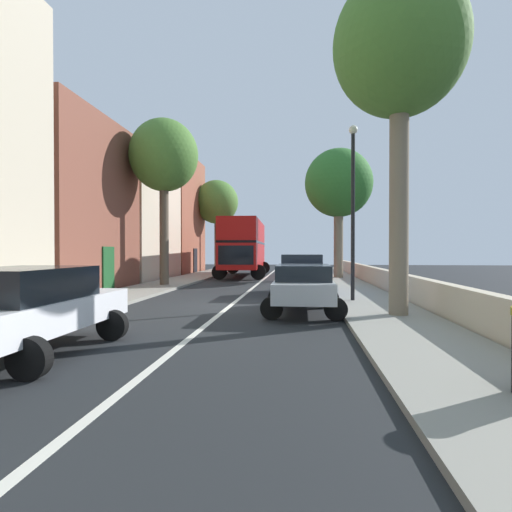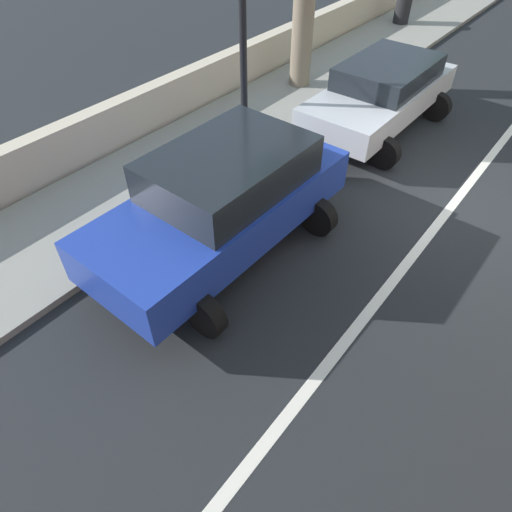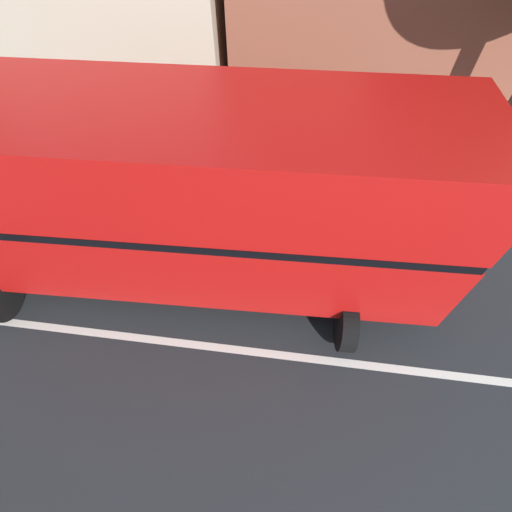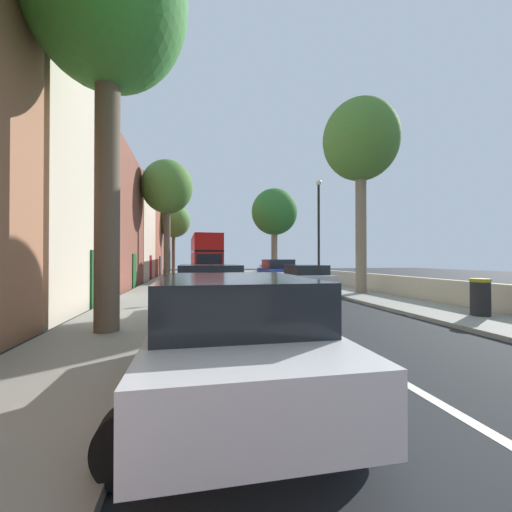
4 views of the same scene
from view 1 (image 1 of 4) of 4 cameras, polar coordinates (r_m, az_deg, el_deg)
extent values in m
plane|color=black|center=(14.57, -3.43, -6.79)|extent=(84.00, 84.00, 0.00)
cube|color=silver|center=(14.57, -3.43, -6.78)|extent=(0.16, 54.00, 0.01)
cube|color=gray|center=(16.11, -20.99, -5.90)|extent=(2.60, 60.00, 0.12)
cube|color=gray|center=(14.58, 16.05, -6.58)|extent=(2.60, 60.00, 0.12)
cube|color=brown|center=(21.36, -24.79, 6.52)|extent=(4.00, 7.68, 8.17)
cube|color=#194C23|center=(20.30, -19.82, -1.73)|extent=(0.08, 1.10, 2.10)
cube|color=beige|center=(28.50, -16.48, 5.33)|extent=(4.00, 7.68, 8.41)
cube|color=maroon|center=(27.71, -12.58, -1.05)|extent=(0.08, 1.10, 2.10)
cube|color=brown|center=(36.06, -11.58, 5.53)|extent=(4.00, 7.68, 9.85)
cube|color=black|center=(35.38, -8.43, -0.65)|extent=(0.08, 1.10, 2.10)
cube|color=beige|center=(14.88, 21.97, -4.75)|extent=(0.36, 54.00, 1.00)
cube|color=#B5100E|center=(30.38, -1.66, 0.07)|extent=(2.85, 10.29, 1.70)
cube|color=black|center=(30.38, -1.66, 1.82)|extent=(2.87, 10.19, 0.16)
cube|color=#B5100E|center=(30.41, -1.66, 3.39)|extent=(2.85, 10.29, 1.50)
cube|color=black|center=(25.32, -2.82, 0.12)|extent=(2.20, 0.14, 1.19)
cylinder|color=black|center=(26.85, 0.31, -2.26)|extent=(1.01, 0.33, 1.00)
cylinder|color=black|center=(27.14, -5.09, -2.23)|extent=(1.01, 0.33, 1.00)
cylinder|color=black|center=(33.77, 1.09, -1.64)|extent=(1.01, 0.33, 1.00)
cylinder|color=black|center=(34.00, -3.22, -1.63)|extent=(1.01, 0.33, 1.00)
cube|color=silver|center=(8.61, -28.81, -7.06)|extent=(1.80, 4.37, 0.55)
cube|color=black|center=(8.38, -29.69, -3.40)|extent=(1.66, 2.40, 0.58)
cylinder|color=black|center=(10.29, -28.70, -8.24)|extent=(0.64, 0.22, 0.64)
cylinder|color=black|center=(9.38, -19.30, -9.07)|extent=(0.64, 0.22, 0.64)
cylinder|color=black|center=(7.08, -28.93, -12.35)|extent=(0.64, 0.22, 0.64)
cube|color=#1E389E|center=(17.89, 6.43, -2.75)|extent=(1.86, 4.41, 0.68)
cube|color=black|center=(17.64, 6.43, -0.73)|extent=(1.69, 2.43, 0.59)
cylinder|color=black|center=(19.31, 3.74, -3.98)|extent=(0.64, 0.23, 0.64)
cylinder|color=black|center=(19.29, 9.20, -3.99)|extent=(0.64, 0.23, 0.64)
cylinder|color=black|center=(16.61, 3.20, -4.75)|extent=(0.64, 0.23, 0.64)
cylinder|color=black|center=(16.59, 9.56, -4.77)|extent=(0.64, 0.23, 0.64)
cube|color=#B7BABF|center=(12.70, 6.58, -4.48)|extent=(1.72, 4.26, 0.55)
cube|color=black|center=(12.45, 6.59, -2.26)|extent=(1.58, 2.35, 0.45)
cylinder|color=black|center=(14.08, 2.98, -5.75)|extent=(0.64, 0.22, 0.64)
cylinder|color=black|center=(14.08, 10.13, -5.75)|extent=(0.64, 0.22, 0.64)
cylinder|color=black|center=(11.47, 2.20, -7.24)|extent=(0.64, 0.22, 0.64)
cylinder|color=black|center=(11.47, 11.00, -7.24)|extent=(0.64, 0.22, 0.64)
cylinder|color=brown|center=(37.77, -5.49, 2.02)|extent=(0.39, 0.39, 5.26)
ellipsoid|color=#47752D|center=(38.02, -5.50, 7.48)|extent=(3.95, 3.95, 3.97)
cylinder|color=#7A6B56|center=(12.24, 19.23, 7.80)|extent=(0.53, 0.53, 6.61)
ellipsoid|color=#47752D|center=(13.43, 19.31, 25.97)|extent=(3.67, 3.67, 3.98)
cylinder|color=brown|center=(22.25, -12.63, 3.75)|extent=(0.48, 0.48, 5.93)
ellipsoid|color=#47752D|center=(22.78, -12.66, 13.50)|extent=(3.59, 3.59, 3.81)
cylinder|color=#7A6B56|center=(28.10, 11.37, 2.39)|extent=(0.62, 0.62, 5.21)
ellipsoid|color=#2D6B28|center=(28.45, 11.39, 9.92)|extent=(4.50, 4.50, 4.57)
cylinder|color=black|center=(15.28, 13.30, 5.26)|extent=(0.14, 0.14, 6.00)
sphere|color=silver|center=(15.84, 13.34, 16.69)|extent=(0.32, 0.32, 0.32)
camera|label=2|loc=(22.34, -3.55, 8.83)|focal=31.74mm
camera|label=3|loc=(32.61, 6.52, 9.01)|focal=24.39mm
camera|label=4|loc=(5.89, -108.52, -1.66)|focal=22.38mm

